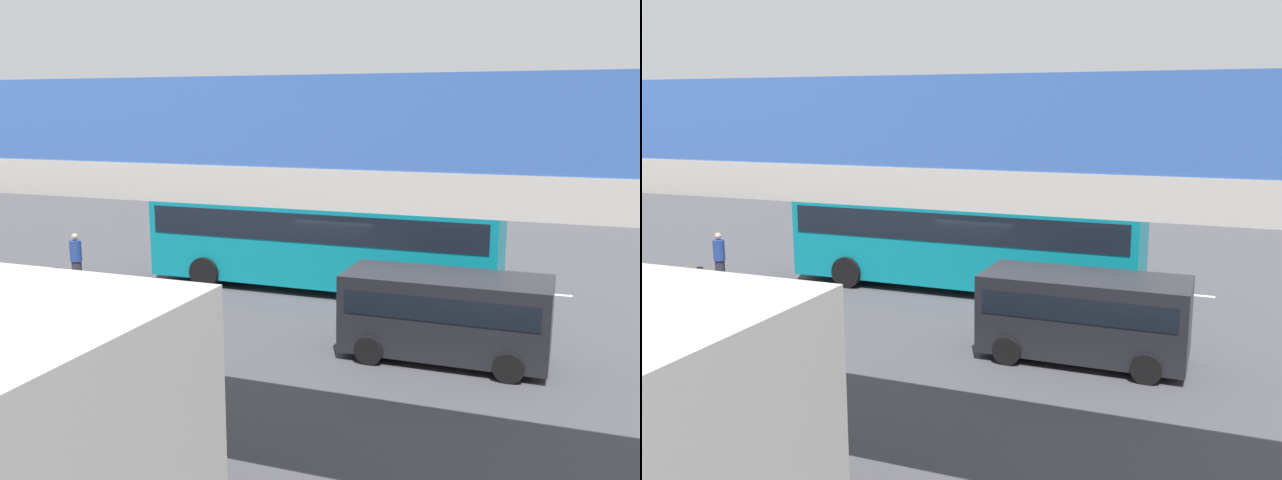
% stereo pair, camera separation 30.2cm
% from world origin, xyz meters
% --- Properties ---
extents(ground, '(80.00, 80.00, 0.00)m').
position_xyz_m(ground, '(0.00, 0.00, 0.00)').
color(ground, '#424247').
extents(city_bus, '(11.54, 2.85, 3.15)m').
position_xyz_m(city_bus, '(0.84, -0.25, 1.88)').
color(city_bus, '#0C8493').
rests_on(city_bus, ground).
extents(parked_van, '(4.80, 2.17, 2.05)m').
position_xyz_m(parked_van, '(-4.14, 4.80, 1.18)').
color(parked_van, black).
rests_on(parked_van, ground).
extents(bicycle_orange, '(1.77, 0.44, 0.96)m').
position_xyz_m(bicycle_orange, '(8.44, 3.69, 0.37)').
color(bicycle_orange, black).
rests_on(bicycle_orange, ground).
extents(pedestrian, '(0.38, 0.38, 1.79)m').
position_xyz_m(pedestrian, '(8.68, 2.28, 0.89)').
color(pedestrian, '#2D2D38').
rests_on(pedestrian, ground).
extents(traffic_sign, '(0.08, 0.60, 2.80)m').
position_xyz_m(traffic_sign, '(-1.36, -3.57, 1.89)').
color(traffic_sign, slate).
rests_on(traffic_sign, ground).
extents(lane_dash_leftmost, '(2.00, 0.20, 0.01)m').
position_xyz_m(lane_dash_leftmost, '(-6.00, -2.12, 0.00)').
color(lane_dash_leftmost, silver).
rests_on(lane_dash_leftmost, ground).
extents(lane_dash_left, '(2.00, 0.20, 0.01)m').
position_xyz_m(lane_dash_left, '(-2.00, -2.12, 0.00)').
color(lane_dash_left, silver).
rests_on(lane_dash_left, ground).
extents(lane_dash_centre, '(2.00, 0.20, 0.01)m').
position_xyz_m(lane_dash_centre, '(2.00, -2.12, 0.00)').
color(lane_dash_centre, silver).
rests_on(lane_dash_centre, ground).
extents(lane_dash_right, '(2.00, 0.20, 0.01)m').
position_xyz_m(lane_dash_right, '(6.00, -2.12, 0.00)').
color(lane_dash_right, silver).
rests_on(lane_dash_right, ground).
extents(pedestrian_overpass, '(26.67, 2.60, 6.30)m').
position_xyz_m(pedestrian_overpass, '(0.00, 11.49, 4.61)').
color(pedestrian_overpass, '#B2ADA5').
rests_on(pedestrian_overpass, ground).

